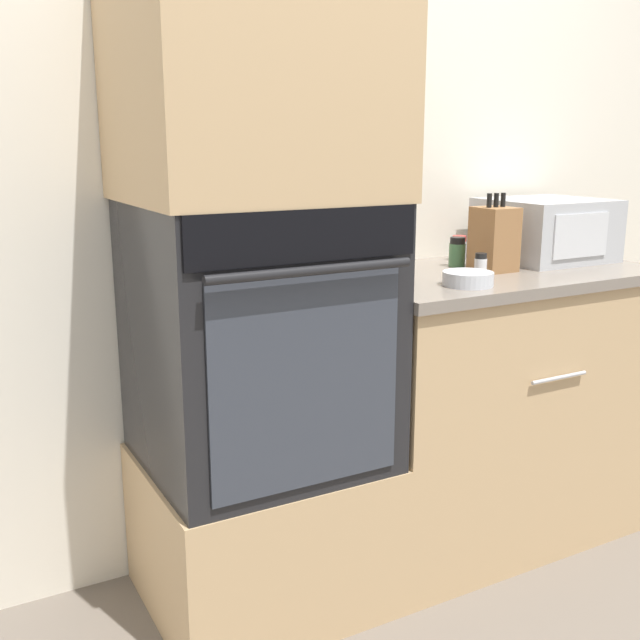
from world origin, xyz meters
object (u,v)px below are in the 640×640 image
(condiment_jar_near, at_px, (481,266))
(condiment_jar_far, at_px, (457,252))
(condiment_jar_mid, at_px, (459,248))
(wall_oven, at_px, (258,334))
(knife_block, at_px, (494,239))
(bowl, at_px, (468,279))
(microwave, at_px, (545,230))

(condiment_jar_near, height_order, condiment_jar_far, condiment_jar_far)
(condiment_jar_mid, bearing_deg, condiment_jar_near, -118.03)
(wall_oven, distance_m, condiment_jar_mid, 0.92)
(knife_block, bearing_deg, bowl, -145.76)
(bowl, xyz_separation_m, condiment_jar_far, (0.19, 0.28, 0.03))
(microwave, xyz_separation_m, knife_block, (-0.32, -0.09, -0.00))
(bowl, xyz_separation_m, condiment_jar_near, (0.12, 0.09, 0.02))
(wall_oven, bearing_deg, condiment_jar_near, -7.12)
(wall_oven, relative_size, condiment_jar_mid, 8.50)
(condiment_jar_near, bearing_deg, condiment_jar_mid, 61.97)
(wall_oven, xyz_separation_m, condiment_jar_mid, (0.88, 0.21, 0.16))
(condiment_jar_near, bearing_deg, wall_oven, 172.88)
(knife_block, relative_size, bowl, 1.68)
(condiment_jar_near, distance_m, condiment_jar_far, 0.21)
(microwave, bearing_deg, condiment_jar_far, 175.49)
(microwave, distance_m, bowl, 0.62)
(bowl, relative_size, condiment_jar_near, 1.97)
(bowl, relative_size, condiment_jar_far, 1.50)
(knife_block, height_order, condiment_jar_far, knife_block)
(wall_oven, distance_m, bowl, 0.64)
(condiment_jar_far, bearing_deg, knife_block, -66.57)
(knife_block, relative_size, condiment_jar_far, 2.52)
(condiment_jar_mid, height_order, condiment_jar_far, condiment_jar_far)
(condiment_jar_mid, bearing_deg, wall_oven, -166.48)
(knife_block, bearing_deg, condiment_jar_far, 113.43)
(condiment_jar_near, bearing_deg, condiment_jar_far, 71.28)
(wall_oven, height_order, microwave, wall_oven)
(wall_oven, bearing_deg, bowl, -16.46)
(wall_oven, distance_m, knife_block, 0.87)
(bowl, height_order, condiment_jar_near, condiment_jar_near)
(microwave, bearing_deg, bowl, -155.52)
(wall_oven, bearing_deg, condiment_jar_mid, 13.52)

